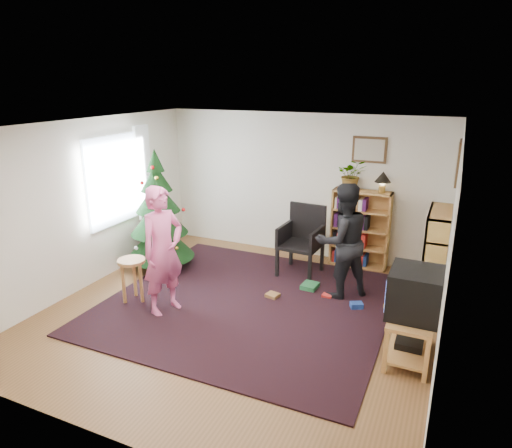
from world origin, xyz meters
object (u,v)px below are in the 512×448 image
at_px(bookshelf_back, 360,228).
at_px(potted_plant, 352,175).
at_px(stool, 132,269).
at_px(tv_stand, 410,332).
at_px(bookshelf_right, 435,254).
at_px(armchair, 303,237).
at_px(person_standing, 163,251).
at_px(picture_back, 369,150).
at_px(picture_right, 458,163).
at_px(table_lamp, 383,178).
at_px(christmas_tree, 159,221).
at_px(person_by_chair, 342,241).
at_px(crt_tv, 415,293).

distance_m(bookshelf_back, potted_plant, 0.91).
bearing_deg(stool, tv_stand, 2.34).
distance_m(bookshelf_right, armchair, 2.00).
bearing_deg(armchair, tv_stand, -40.48).
xyz_separation_m(bookshelf_back, potted_plant, (-0.20, 0.00, 0.89)).
height_order(person_standing, potted_plant, potted_plant).
xyz_separation_m(picture_back, stool, (-2.66, -2.77, -1.45)).
relative_size(picture_right, potted_plant, 1.20).
xyz_separation_m(person_standing, table_lamp, (2.35, 2.67, 0.66)).
bearing_deg(person_standing, stool, 103.69).
xyz_separation_m(picture_right, christmas_tree, (-4.33, -0.88, -1.12)).
bearing_deg(potted_plant, bookshelf_back, 0.00).
distance_m(tv_stand, person_by_chair, 1.75).
relative_size(person_standing, person_by_chair, 1.04).
height_order(picture_right, tv_stand, picture_right).
bearing_deg(person_by_chair, stool, -13.66).
height_order(bookshelf_right, crt_tv, bookshelf_right).
bearing_deg(stool, armchair, 46.93).
bearing_deg(potted_plant, person_by_chair, -81.25).
relative_size(person_by_chair, table_lamp, 4.89).
xyz_separation_m(christmas_tree, person_by_chair, (2.97, 0.24, 0.00)).
bearing_deg(tv_stand, table_lamp, 107.93).
relative_size(picture_right, stool, 0.93).
distance_m(picture_back, potted_plant, 0.48).
bearing_deg(potted_plant, christmas_tree, -152.05).
relative_size(christmas_tree, stool, 3.12).
xyz_separation_m(armchair, person_by_chair, (0.77, -0.58, 0.23)).
bearing_deg(potted_plant, tv_stand, -62.28).
bearing_deg(crt_tv, picture_right, 82.22).
bearing_deg(armchair, person_by_chair, -33.41).
bearing_deg(tv_stand, person_standing, -176.49).
bearing_deg(bookshelf_right, potted_plant, 62.53).
relative_size(bookshelf_back, crt_tv, 2.16).
distance_m(picture_right, person_standing, 4.14).
bearing_deg(table_lamp, picture_right, -29.17).
distance_m(picture_right, stool, 4.71).
distance_m(bookshelf_back, armchair, 1.02).
height_order(crt_tv, armchair, armchair).
height_order(stool, person_standing, person_standing).
height_order(person_by_chair, potted_plant, potted_plant).
xyz_separation_m(christmas_tree, bookshelf_back, (2.98, 1.47, -0.17)).
distance_m(christmas_tree, bookshelf_right, 4.26).
distance_m(bookshelf_back, bookshelf_right, 1.43).
relative_size(picture_back, christmas_tree, 0.27).
bearing_deg(tv_stand, stool, -177.66).
relative_size(picture_back, bookshelf_right, 0.42).
distance_m(christmas_tree, stool, 1.25).
distance_m(bookshelf_right, crt_tv, 1.75).
xyz_separation_m(bookshelf_right, person_by_chair, (-1.23, -0.49, 0.17)).
xyz_separation_m(christmas_tree, table_lamp, (3.28, 1.47, 0.70)).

